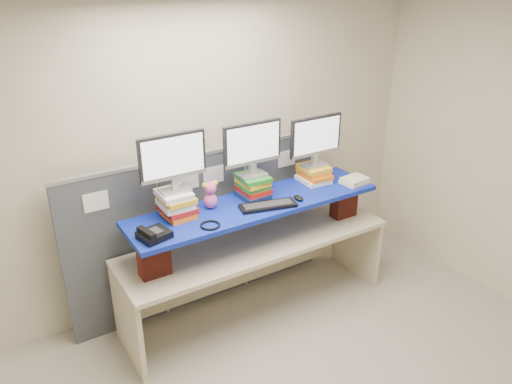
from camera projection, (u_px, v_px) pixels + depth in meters
room at (331, 257)px, 3.02m from camera, size 5.00×4.00×2.80m
cubicle_partition at (205, 228)px, 4.66m from camera, size 2.60×0.06×1.53m
desk at (256, 254)px, 4.55m from camera, size 2.51×0.74×0.76m
brick_pier_left at (154, 257)px, 3.91m from camera, size 0.24×0.13×0.33m
brick_pier_right at (344, 201)px, 4.85m from camera, size 0.24×0.13×0.33m
blue_board at (256, 205)px, 4.34m from camera, size 2.29×0.58×0.04m
book_stack_left at (176, 204)px, 4.05m from camera, size 0.28×0.31×0.23m
book_stack_center at (253, 186)px, 4.40m from camera, size 0.26×0.30×0.20m
book_stack_right at (314, 174)px, 4.74m from camera, size 0.27×0.31×0.15m
monitor_left at (173, 159)px, 3.89m from camera, size 0.55×0.15×0.48m
monitor_center at (253, 146)px, 4.25m from camera, size 0.55×0.15×0.48m
monitor_right at (316, 138)px, 4.59m from camera, size 0.55×0.15×0.48m
keyboard at (268, 206)px, 4.24m from camera, size 0.51×0.27×0.03m
mouse at (298, 198)px, 4.37m from camera, size 0.09×0.13×0.04m
desk_phone at (153, 234)px, 3.75m from camera, size 0.26×0.24×0.09m
headset at (210, 225)px, 3.94m from camera, size 0.19×0.19×0.02m
plush_toy at (210, 195)px, 4.18m from camera, size 0.14×0.11×0.24m
binder_stack at (355, 181)px, 4.70m from camera, size 0.26×0.21×0.06m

